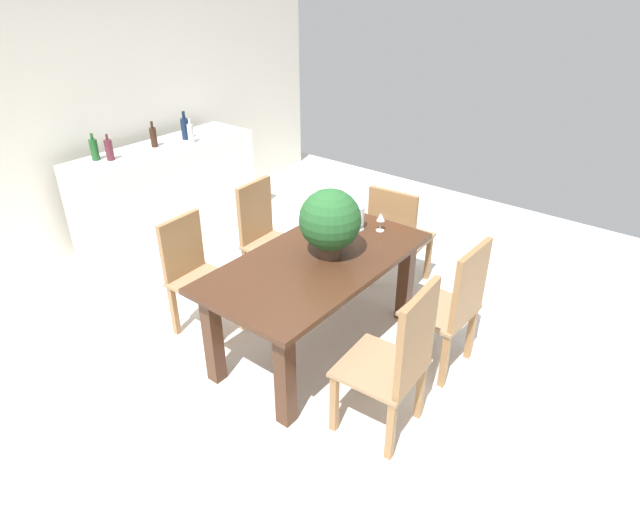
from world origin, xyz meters
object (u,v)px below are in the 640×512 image
(chair_far_right, at_px, (264,233))
(kitchen_counter, at_px, (169,192))
(dining_table, at_px, (317,276))
(chair_far_left, at_px, (195,271))
(chair_near_left, at_px, (399,358))
(crystal_vase_center_near, at_px, (335,216))
(wine_bottle_amber, at_px, (94,149))
(wine_bottle_dark, at_px, (154,137))
(chair_foot_end, at_px, (396,233))
(wine_glass, at_px, (381,218))
(wine_bottle_tall, at_px, (109,150))
(flower_centerpiece, at_px, (330,221))
(wine_bottle_clear, at_px, (185,128))
(crystal_vase_left, at_px, (359,217))
(chair_near_right, at_px, (454,303))
(wine_bottle_green, at_px, (191,133))

(chair_far_right, height_order, kitchen_counter, chair_far_right)
(dining_table, relative_size, chair_far_left, 1.83)
(chair_near_left, bearing_deg, crystal_vase_center_near, -130.71)
(wine_bottle_amber, distance_m, wine_bottle_dark, 0.59)
(dining_table, xyz_separation_m, crystal_vase_center_near, (0.43, 0.17, 0.26))
(chair_foot_end, xyz_separation_m, crystal_vase_center_near, (-0.65, 0.18, 0.35))
(wine_glass, distance_m, wine_bottle_tall, 2.61)
(kitchen_counter, bearing_deg, wine_bottle_dark, 134.68)
(crystal_vase_center_near, bearing_deg, chair_far_left, 138.91)
(chair_far_right, distance_m, wine_glass, 1.07)
(chair_near_left, relative_size, wine_bottle_tall, 4.35)
(flower_centerpiece, relative_size, wine_bottle_clear, 1.74)
(dining_table, bearing_deg, crystal_vase_left, 4.03)
(chair_far_right, xyz_separation_m, wine_bottle_amber, (-0.48, 1.64, 0.53))
(wine_glass, height_order, kitchen_counter, kitchen_counter)
(chair_near_left, bearing_deg, wine_bottle_clear, -114.05)
(crystal_vase_left, bearing_deg, wine_bottle_clear, 83.40)
(chair_near_right, height_order, kitchen_counter, chair_near_right)
(chair_foot_end, bearing_deg, flower_centerpiece, 87.42)
(flower_centerpiece, height_order, crystal_vase_left, flower_centerpiece)
(chair_far_right, distance_m, crystal_vase_left, 0.92)
(chair_near_left, xyz_separation_m, chair_far_left, (-0.01, 1.78, -0.06))
(chair_far_right, bearing_deg, dining_table, -115.95)
(wine_bottle_clear, xyz_separation_m, wine_bottle_dark, (-0.36, 0.04, -0.01))
(chair_foot_end, xyz_separation_m, flower_centerpiece, (-0.99, -0.03, 0.49))
(crystal_vase_left, relative_size, wine_bottle_clear, 0.66)
(wine_bottle_green, bearing_deg, wine_bottle_tall, 168.04)
(chair_near_right, relative_size, chair_far_left, 1.07)
(chair_far_left, bearing_deg, dining_table, -69.29)
(chair_far_right, relative_size, wine_bottle_tall, 4.03)
(chair_near_left, height_order, crystal_vase_left, chair_near_left)
(flower_centerpiece, bearing_deg, chair_far_left, 117.77)
(crystal_vase_center_near, bearing_deg, wine_bottle_green, 79.96)
(wine_bottle_green, height_order, wine_bottle_amber, wine_bottle_amber)
(chair_foot_end, xyz_separation_m, chair_far_right, (-0.70, 0.89, 0.01))
(crystal_vase_center_near, bearing_deg, kitchen_counter, 87.34)
(chair_far_left, relative_size, wine_bottle_dark, 3.73)
(flower_centerpiece, relative_size, wine_bottle_tall, 2.03)
(chair_foot_end, bearing_deg, wine_bottle_tall, 20.01)
(chair_far_left, bearing_deg, chair_far_right, -3.26)
(chair_near_right, xyz_separation_m, crystal_vase_center_near, (0.05, 1.06, 0.33))
(dining_table, relative_size, wine_bottle_amber, 6.87)
(chair_near_left, height_order, kitchen_counter, chair_near_left)
(crystal_vase_center_near, distance_m, wine_bottle_dark, 2.27)
(chair_near_right, relative_size, crystal_vase_center_near, 4.81)
(wine_bottle_amber, bearing_deg, wine_bottle_tall, -52.24)
(chair_far_right, xyz_separation_m, crystal_vase_left, (0.19, -0.84, 0.32))
(crystal_vase_center_near, xyz_separation_m, wine_bottle_tall, (-0.44, 2.24, 0.19))
(wine_bottle_amber, bearing_deg, chair_near_right, -82.03)
(chair_near_left, relative_size, wine_bottle_green, 4.33)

